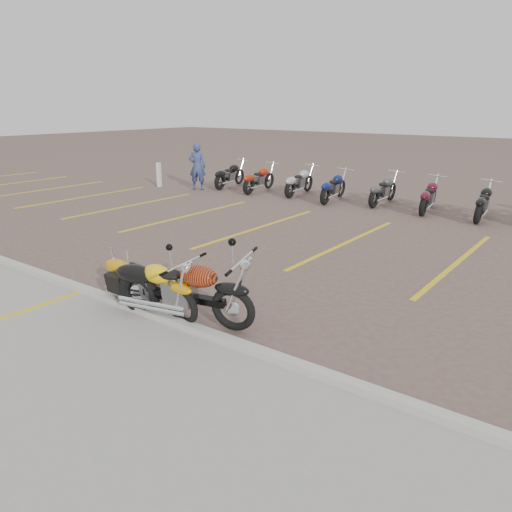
{
  "coord_description": "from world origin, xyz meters",
  "views": [
    {
      "loc": [
        5.41,
        -6.95,
        3.32
      ],
      "look_at": [
        0.35,
        -0.21,
        0.75
      ],
      "focal_mm": 35.0,
      "sensor_mm": 36.0,
      "label": 1
    }
  ],
  "objects_px": {
    "yellow_cruiser": "(149,286)",
    "person_a": "(197,167)",
    "bollard": "(159,175)",
    "flame_cruiser": "(181,292)"
  },
  "relations": [
    {
      "from": "yellow_cruiser",
      "to": "person_a",
      "type": "relative_size",
      "value": 1.2
    },
    {
      "from": "person_a",
      "to": "yellow_cruiser",
      "type": "bearing_deg",
      "value": 100.47
    },
    {
      "from": "bollard",
      "to": "person_a",
      "type": "bearing_deg",
      "value": 12.95
    },
    {
      "from": "yellow_cruiser",
      "to": "bollard",
      "type": "height_order",
      "value": "bollard"
    },
    {
      "from": "flame_cruiser",
      "to": "bollard",
      "type": "height_order",
      "value": "bollard"
    },
    {
      "from": "yellow_cruiser",
      "to": "flame_cruiser",
      "type": "xyz_separation_m",
      "value": [
        0.7,
        0.04,
        0.05
      ]
    },
    {
      "from": "yellow_cruiser",
      "to": "person_a",
      "type": "distance_m",
      "value": 12.45
    },
    {
      "from": "person_a",
      "to": "bollard",
      "type": "relative_size",
      "value": 1.86
    },
    {
      "from": "person_a",
      "to": "flame_cruiser",
      "type": "bearing_deg",
      "value": 102.99
    },
    {
      "from": "bollard",
      "to": "flame_cruiser",
      "type": "bearing_deg",
      "value": -41.13
    }
  ]
}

